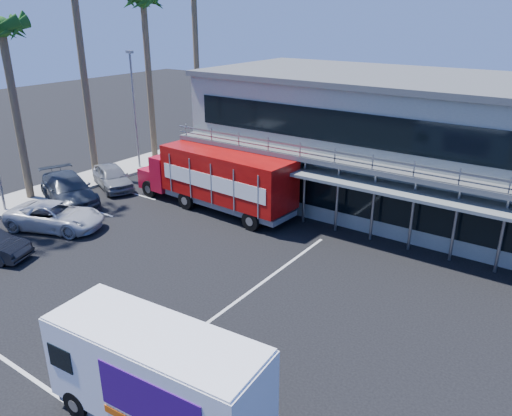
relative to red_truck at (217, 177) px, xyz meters
The scene contains 11 objects.
ground 9.64m from the red_truck, 60.12° to the right, with size 120.00×120.00×0.00m, color black.
building 10.39m from the red_truck, 41.19° to the left, with size 22.40×12.00×7.30m.
curb_strip 10.68m from the red_truck, 167.97° to the right, with size 3.00×32.00×0.16m, color #A5A399.
palm_c 13.58m from the red_truck, 153.00° to the right, with size 2.80×2.80×10.75m.
palm_e 14.08m from the red_truck, 154.31° to the left, with size 2.80×2.80×12.25m.
light_pole_far 10.24m from the red_truck, 163.53° to the left, with size 0.50×0.25×8.09m.
red_truck is the anchor object (origin of this frame).
white_van 15.83m from the red_truck, 56.46° to the right, with size 6.25×2.55×2.99m.
parked_car_c 8.70m from the red_truck, 126.71° to the right, with size 2.30×4.98×1.38m, color silver.
parked_car_d 8.91m from the red_truck, 151.72° to the right, with size 2.30×5.66×1.64m, color #2C323B.
parked_car_e 7.94m from the red_truck, behind, with size 1.74×4.32×1.47m, color slate.
Camera 1 is at (12.20, -12.07, 10.49)m, focal length 35.00 mm.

